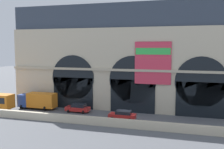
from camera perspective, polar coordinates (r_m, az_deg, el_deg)
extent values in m
plane|color=#54565B|center=(44.40, 3.00, -9.65)|extent=(200.00, 200.00, 0.00)
cube|color=beige|center=(40.21, 1.54, -10.39)|extent=(90.00, 0.70, 1.25)
cube|color=beige|center=(49.98, 4.99, 1.09)|extent=(49.44, 4.41, 15.45)
cube|color=#333D4C|center=(50.43, 5.17, 12.51)|extent=(49.44, 3.81, 4.54)
cube|color=black|center=(52.14, -8.38, -3.96)|extent=(8.22, 0.20, 6.05)
cylinder|color=black|center=(51.71, -8.43, -0.66)|extent=(8.65, 0.20, 8.65)
cube|color=black|center=(48.42, 4.40, -4.67)|extent=(8.22, 0.20, 6.05)
cylinder|color=black|center=(47.96, 4.43, -1.12)|extent=(8.65, 0.20, 8.65)
cube|color=black|center=(47.42, 18.51, -5.19)|extent=(8.22, 0.20, 6.05)
cylinder|color=black|center=(46.94, 18.63, -1.57)|extent=(8.65, 0.20, 8.65)
cube|color=#D8334C|center=(46.94, 8.75, 2.45)|extent=(6.37, 0.12, 7.47)
cube|color=green|center=(46.78, 8.78, 4.96)|extent=(6.11, 0.04, 1.17)
cube|color=#B6AB91|center=(47.68, 4.42, 0.91)|extent=(49.44, 0.50, 0.44)
cylinder|color=black|center=(53.28, -23.00, -6.93)|extent=(0.28, 1.00, 1.00)
cylinder|color=black|center=(54.98, -21.50, -6.48)|extent=(0.28, 1.00, 1.00)
cube|color=#28479E|center=(54.90, -18.20, -5.24)|extent=(2.00, 2.30, 2.30)
cube|color=orange|center=(52.84, -14.84, -5.35)|extent=(5.50, 2.30, 2.70)
cylinder|color=black|center=(54.36, -18.87, -6.61)|extent=(0.28, 0.84, 0.84)
cylinder|color=black|center=(56.02, -17.64, -6.20)|extent=(0.28, 0.84, 0.84)
cylinder|color=black|center=(51.62, -14.21, -7.13)|extent=(0.28, 0.84, 0.84)
cylinder|color=black|center=(53.36, -13.07, -6.67)|extent=(0.28, 0.84, 0.84)
cube|color=red|center=(49.39, -7.39, -7.31)|extent=(4.40, 1.80, 0.70)
cube|color=black|center=(49.17, -7.17, -6.62)|extent=(2.46, 1.62, 0.55)
cylinder|color=black|center=(49.36, -9.33, -7.77)|extent=(0.28, 0.60, 0.60)
cylinder|color=black|center=(50.78, -8.53, -7.36)|extent=(0.28, 0.60, 0.60)
cylinder|color=black|center=(48.19, -6.19, -8.06)|extent=(0.28, 0.60, 0.60)
cylinder|color=black|center=(49.64, -5.46, -7.63)|extent=(0.28, 0.60, 0.60)
cube|color=red|center=(44.05, 2.24, -8.90)|extent=(4.40, 1.80, 0.70)
cube|color=black|center=(43.84, 2.53, -8.13)|extent=(2.46, 1.62, 0.55)
cylinder|color=black|center=(43.76, 0.11, -9.47)|extent=(0.28, 0.60, 0.60)
cylinder|color=black|center=(45.26, 0.70, -8.94)|extent=(0.28, 0.60, 0.60)
cylinder|color=black|center=(43.06, 3.87, -9.74)|extent=(0.28, 0.60, 0.60)
cylinder|color=black|center=(44.58, 4.34, -9.19)|extent=(0.28, 0.60, 0.60)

